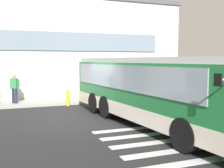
% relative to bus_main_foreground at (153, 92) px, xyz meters
% --- Properties ---
extents(ground_plane, '(80.00, 90.00, 0.02)m').
position_rel_bus_main_foreground_xyz_m(ground_plane, '(-2.47, 1.95, -1.34)').
color(ground_plane, '#232326').
rests_on(ground_plane, ground).
extents(bay_paint_stripes, '(4.40, 3.96, 0.01)m').
position_rel_bus_main_foreground_xyz_m(bay_paint_stripes, '(-0.47, -2.25, -1.33)').
color(bay_paint_stripes, silver).
rests_on(bay_paint_stripes, ground).
extents(terminal_building, '(19.90, 13.80, 6.94)m').
position_rel_bus_main_foreground_xyz_m(terminal_building, '(-3.14, 13.51, 2.13)').
color(terminal_building, silver).
rests_on(terminal_building, ground).
extents(boarding_curb, '(22.10, 2.00, 0.15)m').
position_rel_bus_main_foreground_xyz_m(boarding_curb, '(-2.47, 6.75, -1.26)').
color(boarding_curb, '#9E9B93').
rests_on(boarding_curb, ground).
extents(bus_main_foreground, '(3.67, 10.82, 2.70)m').
position_rel_bus_main_foreground_xyz_m(bus_main_foreground, '(0.00, 0.00, 0.00)').
color(bus_main_foreground, '#1E7238').
rests_on(bus_main_foreground, ground).
extents(passenger_by_doorway, '(0.52, 0.50, 1.68)m').
position_rel_bus_main_foreground_xyz_m(passenger_by_doorway, '(-5.15, 6.63, -0.22)').
color(passenger_by_doorway, '#1E2338').
rests_on(passenger_by_doorway, boarding_curb).
extents(safety_bollard_yellow, '(0.18, 0.18, 0.90)m').
position_rel_bus_main_foreground_xyz_m(safety_bollard_yellow, '(-2.35, 5.55, -0.88)').
color(safety_bollard_yellow, yellow).
rests_on(safety_bollard_yellow, ground).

